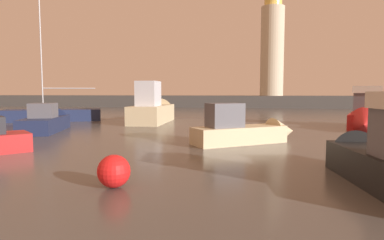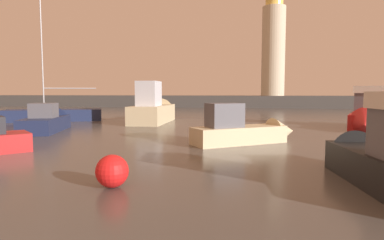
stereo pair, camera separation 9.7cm
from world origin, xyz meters
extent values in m
plane|color=#4C4742|center=(0.00, 29.25, 0.00)|extent=(220.00, 220.00, 0.00)
cube|color=#423F3D|center=(0.00, 58.51, 1.04)|extent=(94.30, 6.81, 2.08)
cylinder|color=beige|center=(9.09, 58.51, 9.87)|extent=(4.08, 4.08, 15.58)
cylinder|color=#F2CC59|center=(9.09, 58.51, 18.75)|extent=(3.06, 3.06, 2.18)
cube|color=#1E284C|center=(-9.43, 18.86, 0.49)|extent=(3.45, 5.78, 0.98)
cone|color=#1E284C|center=(-10.31, 21.96, 0.54)|extent=(2.38, 2.30, 1.96)
cube|color=#595960|center=(-9.35, 18.57, 1.47)|extent=(1.92, 1.92, 0.99)
cube|color=#B21E1E|center=(13.34, 24.61, 0.56)|extent=(4.12, 6.14, 1.12)
cone|color=#B21E1E|center=(12.13, 21.41, 0.61)|extent=(2.73, 2.65, 2.16)
cube|color=#595960|center=(13.53, 25.11, 1.88)|extent=(2.44, 2.64, 1.53)
cube|color=silver|center=(13.53, 25.11, 2.91)|extent=(2.68, 2.90, 0.54)
cube|color=beige|center=(-3.90, 26.38, 0.77)|extent=(2.73, 7.07, 1.54)
cone|color=beige|center=(-3.97, 30.55, 0.85)|extent=(2.55, 2.40, 2.51)
cube|color=silver|center=(-3.88, 25.17, 2.59)|extent=(1.72, 2.45, 2.10)
cube|color=beige|center=(3.92, 15.56, 0.45)|extent=(5.13, 4.17, 0.91)
cone|color=beige|center=(6.37, 17.19, 0.50)|extent=(2.10, 2.12, 1.57)
cube|color=#595960|center=(3.17, 15.06, 1.53)|extent=(2.11, 1.93, 1.24)
cone|color=black|center=(7.93, 11.07, 0.54)|extent=(1.86, 1.77, 1.69)
cube|color=#1E284C|center=(-13.59, 26.55, 0.55)|extent=(8.86, 5.77, 1.10)
cylinder|color=#B7B7BC|center=(-14.37, 26.20, 6.63)|extent=(0.12, 0.12, 11.06)
cylinder|color=#B7B7BC|center=(-12.22, 27.16, 3.09)|extent=(4.35, 1.99, 0.09)
sphere|color=red|center=(0.49, 6.86, 0.47)|extent=(0.94, 0.94, 0.94)
camera|label=1|loc=(4.10, -1.82, 2.71)|focal=30.62mm
camera|label=2|loc=(4.19, -1.81, 2.71)|focal=30.62mm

